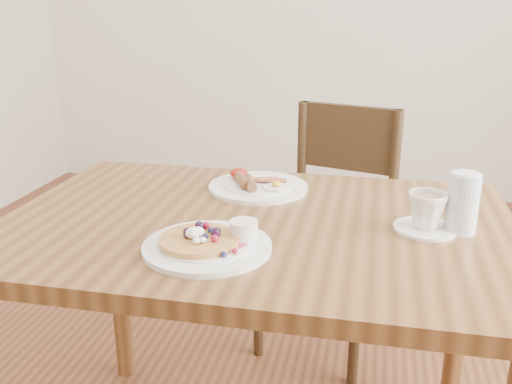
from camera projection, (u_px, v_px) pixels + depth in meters
dining_table at (256, 258)px, 1.37m from camera, size 1.20×0.80×0.75m
chair_far at (332, 217)px, 2.07m from camera, size 0.52×0.52×0.88m
pancake_plate at (209, 243)px, 1.18m from camera, size 0.27×0.27×0.06m
breakfast_plate at (257, 185)px, 1.56m from camera, size 0.27×0.27×0.04m
teacup_saucer at (426, 213)px, 1.27m from camera, size 0.14×0.14×0.09m
water_glass at (462, 203)px, 1.26m from camera, size 0.07×0.07×0.14m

